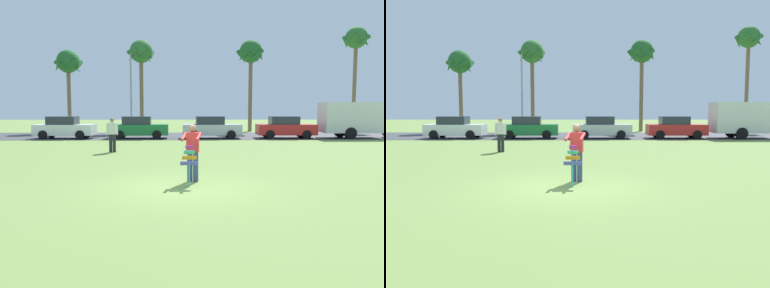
% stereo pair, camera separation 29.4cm
% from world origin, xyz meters
% --- Properties ---
extents(ground_plane, '(120.00, 120.00, 0.00)m').
position_xyz_m(ground_plane, '(0.00, 0.00, 0.00)').
color(ground_plane, olive).
extents(road_strip, '(120.00, 8.00, 0.01)m').
position_xyz_m(road_strip, '(0.00, 19.55, 0.01)').
color(road_strip, '#424247').
rests_on(road_strip, ground).
extents(person_kite_flyer, '(0.64, 0.73, 1.73)m').
position_xyz_m(person_kite_flyer, '(0.25, 0.76, 0.95)').
color(person_kite_flyer, '#384772').
rests_on(person_kite_flyer, ground).
extents(kite_held, '(0.51, 0.63, 1.14)m').
position_xyz_m(kite_held, '(0.14, 0.16, 0.77)').
color(kite_held, '#D83399').
rests_on(kite_held, ground).
extents(parked_car_white, '(4.24, 1.91, 1.60)m').
position_xyz_m(parked_car_white, '(-8.62, 17.15, 0.77)').
color(parked_car_white, white).
rests_on(parked_car_white, ground).
extents(parked_car_green, '(4.24, 1.91, 1.60)m').
position_xyz_m(parked_car_green, '(-3.29, 17.15, 0.77)').
color(parked_car_green, '#1E7238').
rests_on(parked_car_green, ground).
extents(parked_car_silver, '(4.24, 1.92, 1.60)m').
position_xyz_m(parked_car_silver, '(1.98, 17.14, 0.77)').
color(parked_car_silver, silver).
rests_on(parked_car_silver, ground).
extents(parked_car_red, '(4.23, 1.89, 1.60)m').
position_xyz_m(parked_car_red, '(7.39, 17.15, 0.77)').
color(parked_car_red, red).
rests_on(parked_car_red, ground).
extents(parked_truck_grey_van, '(6.71, 2.15, 2.62)m').
position_xyz_m(parked_truck_grey_van, '(12.98, 17.15, 1.41)').
color(parked_truck_grey_van, gray).
rests_on(parked_truck_grey_van, ground).
extents(palm_tree_left_near, '(2.58, 2.71, 7.49)m').
position_xyz_m(palm_tree_left_near, '(-10.60, 25.18, 6.14)').
color(palm_tree_left_near, brown).
rests_on(palm_tree_left_near, ground).
extents(palm_tree_right_near, '(2.58, 2.71, 8.42)m').
position_xyz_m(palm_tree_right_near, '(-3.95, 25.33, 7.01)').
color(palm_tree_right_near, brown).
rests_on(palm_tree_right_near, ground).
extents(palm_tree_centre_far, '(2.58, 2.71, 8.47)m').
position_xyz_m(palm_tree_centre_far, '(6.22, 25.46, 7.06)').
color(palm_tree_centre_far, brown).
rests_on(palm_tree_centre_far, ground).
extents(palm_tree_far_left, '(2.58, 2.71, 10.10)m').
position_xyz_m(palm_tree_far_left, '(16.88, 27.33, 8.55)').
color(palm_tree_far_left, brown).
rests_on(palm_tree_far_left, ground).
extents(streetlight_pole, '(0.24, 1.65, 7.00)m').
position_xyz_m(streetlight_pole, '(-4.78, 24.44, 4.00)').
color(streetlight_pole, '#9E9EA3').
rests_on(streetlight_pole, ground).
extents(person_walker_near, '(0.57, 0.22, 1.73)m').
position_xyz_m(person_walker_near, '(-3.59, 8.53, 0.93)').
color(person_walker_near, '#26262B').
rests_on(person_walker_near, ground).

